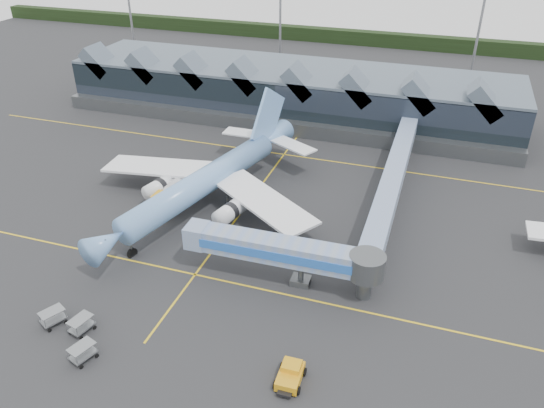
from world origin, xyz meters
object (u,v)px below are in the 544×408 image
(jet_bridge, at_px, (293,254))
(pushback_tug, at_px, (290,375))
(fuel_truck, at_px, (177,189))
(main_airliner, at_px, (209,179))

(jet_bridge, relative_size, pushback_tug, 5.90)
(fuel_truck, height_order, pushback_tug, fuel_truck)
(main_airliner, xyz_separation_m, jet_bridge, (17.01, -13.96, 0.05))
(jet_bridge, bearing_deg, pushback_tug, -75.46)
(fuel_truck, bearing_deg, main_airliner, 12.04)
(fuel_truck, xyz_separation_m, pushback_tug, (25.95, -27.28, -1.17))
(main_airliner, bearing_deg, jet_bridge, -25.10)
(fuel_truck, relative_size, pushback_tug, 2.59)
(main_airliner, height_order, jet_bridge, main_airliner)
(main_airliner, distance_m, jet_bridge, 22.00)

